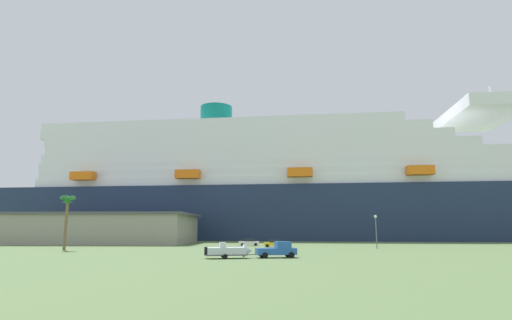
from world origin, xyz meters
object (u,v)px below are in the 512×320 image
Objects in this scene: small_boat_on_trailer at (231,251)px; parked_car_yellow_taxi at (274,243)px; pickup_truck at (278,250)px; street_lamp at (376,226)px; parked_car_white_van at (249,242)px; palm_tree at (67,205)px; cruise_ship at (297,192)px.

parked_car_yellow_taxi is (6.83, 32.95, -0.13)m from small_boat_on_trailer.
street_lamp is at bearing 50.09° from pickup_truck.
small_boat_on_trailer is 1.47× the size of parked_car_white_van.
street_lamp is 29.53m from parked_car_white_van.
street_lamp is (20.72, 24.77, 3.39)m from pickup_truck.
palm_tree reaches higher than small_boat_on_trailer.
pickup_truck reaches higher than parked_car_yellow_taxi.
palm_tree reaches higher than parked_car_yellow_taxi.
small_boat_on_trailer is 37.86m from street_lamp.
cruise_ship is 38.03× the size of street_lamp.
cruise_ship reaches higher than street_lamp.
parked_car_white_van is 8.93m from parked_car_yellow_taxi.
cruise_ship is 56.95× the size of parked_car_yellow_taxi.
cruise_ship is at bearing 83.08° from pickup_truck.
cruise_ship reaches higher than parked_car_yellow_taxi.
pickup_truck is 43.62m from palm_tree.
pickup_truck is at bearing -96.92° from cruise_ship.
street_lamp is (59.66, 6.51, -3.88)m from palm_tree.
pickup_truck is 1.22× the size of parked_car_white_van.
parked_car_white_van is at bearing 129.52° from parked_car_yellow_taxi.
palm_tree is 60.14m from street_lamp.
palm_tree is at bearing -173.78° from street_lamp.
palm_tree reaches higher than pickup_truck.
street_lamp reaches higher than parked_car_yellow_taxi.
street_lamp is 1.37× the size of parked_car_white_van.
cruise_ship is 58.91m from parked_car_yellow_taxi.
parked_car_yellow_taxi is (39.39, 13.25, -7.48)m from palm_tree.
pickup_truck is 1.33× the size of parked_car_yellow_taxi.
palm_tree is 39.97m from parked_car_white_van.
street_lamp is at bearing -27.70° from parked_car_white_van.
pickup_truck is 0.58× the size of palm_tree.
pickup_truck is 31.52m from parked_car_yellow_taxi.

